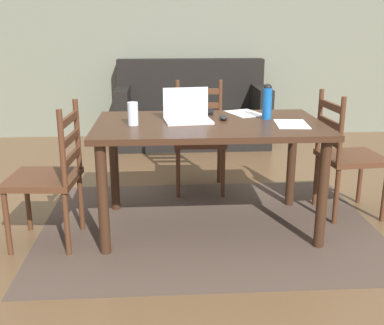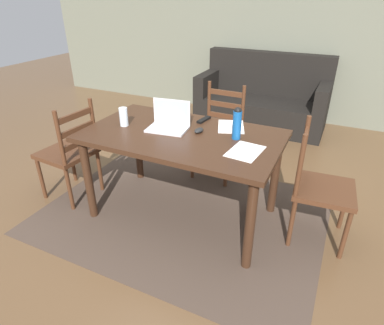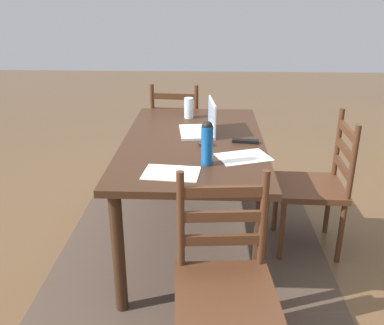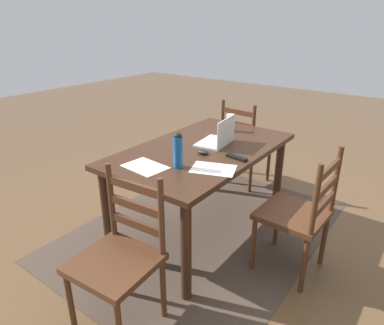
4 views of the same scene
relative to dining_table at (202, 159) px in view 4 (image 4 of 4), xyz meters
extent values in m
plane|color=brown|center=(0.00, 0.00, -0.68)|extent=(14.00, 14.00, 0.00)
cube|color=#47382D|center=(0.00, 0.00, -0.68)|extent=(2.42, 1.82, 0.01)
cube|color=#382114|center=(0.00, 0.00, 0.08)|extent=(1.57, 0.91, 0.04)
cylinder|color=#382114|center=(-0.71, -0.38, -0.31)|extent=(0.07, 0.07, 0.74)
cylinder|color=#382114|center=(0.71, -0.38, -0.31)|extent=(0.07, 0.07, 0.74)
cylinder|color=#382114|center=(-0.71, 0.38, -0.31)|extent=(0.07, 0.07, 0.74)
cylinder|color=#382114|center=(0.71, 0.38, -0.31)|extent=(0.07, 0.07, 0.74)
cube|color=#4C2B19|center=(0.00, 0.79, -0.23)|extent=(0.46, 0.46, 0.04)
cylinder|color=#4C2B19|center=(0.18, 0.59, -0.46)|extent=(0.04, 0.04, 0.43)
cylinder|color=#4C2B19|center=(-0.20, 0.60, -0.46)|extent=(0.04, 0.04, 0.43)
cylinder|color=#4C2B19|center=(0.20, 0.97, -0.46)|extent=(0.04, 0.04, 0.43)
cylinder|color=#4C2B19|center=(-0.18, 0.98, -0.46)|extent=(0.04, 0.04, 0.43)
cylinder|color=#4C2B19|center=(0.20, 0.98, 0.02)|extent=(0.04, 0.04, 0.50)
cylinder|color=#4C2B19|center=(-0.18, 0.99, 0.02)|extent=(0.04, 0.04, 0.50)
cube|color=#4C2B19|center=(0.01, 0.99, -0.08)|extent=(0.36, 0.04, 0.05)
cube|color=#4C2B19|center=(0.01, 0.99, 0.05)|extent=(0.36, 0.04, 0.05)
cube|color=#4C2B19|center=(0.01, 0.99, 0.17)|extent=(0.36, 0.04, 0.05)
cube|color=#4C2B19|center=(1.12, 0.18, -0.23)|extent=(0.47, 0.47, 0.04)
cylinder|color=#4C2B19|center=(1.32, 0.01, -0.46)|extent=(0.04, 0.04, 0.43)
cylinder|color=#4C2B19|center=(0.91, 0.36, -0.46)|extent=(0.04, 0.04, 0.43)
cylinder|color=#4C2B19|center=(0.94, -0.02, -0.46)|extent=(0.04, 0.04, 0.43)
cylinder|color=#4C2B19|center=(0.90, 0.36, 0.02)|extent=(0.04, 0.04, 0.50)
cylinder|color=#4C2B19|center=(0.93, -0.02, 0.02)|extent=(0.04, 0.04, 0.50)
cube|color=#4C2B19|center=(0.92, 0.17, -0.08)|extent=(0.05, 0.36, 0.05)
cube|color=#4C2B19|center=(0.92, 0.17, 0.05)|extent=(0.05, 0.36, 0.05)
cube|color=#4C2B19|center=(0.92, 0.17, 0.17)|extent=(0.05, 0.36, 0.05)
cube|color=#4C2B19|center=(-1.12, -0.18, -0.23)|extent=(0.47, 0.47, 0.04)
cylinder|color=#4C2B19|center=(-1.32, -0.36, -0.46)|extent=(0.04, 0.04, 0.43)
cylinder|color=#4C2B19|center=(-1.29, 0.02, -0.46)|extent=(0.04, 0.04, 0.43)
cylinder|color=#4C2B19|center=(-0.94, -0.39, -0.46)|extent=(0.04, 0.04, 0.43)
cylinder|color=#4C2B19|center=(-0.91, -0.01, -0.46)|extent=(0.04, 0.04, 0.43)
cylinder|color=#4C2B19|center=(-0.93, -0.39, 0.02)|extent=(0.04, 0.04, 0.50)
cylinder|color=#4C2B19|center=(-0.90, -0.01, 0.02)|extent=(0.04, 0.04, 0.50)
cube|color=#4C2B19|center=(-0.92, -0.20, -0.08)|extent=(0.05, 0.36, 0.05)
cube|color=#4C2B19|center=(-0.92, -0.20, 0.05)|extent=(0.05, 0.36, 0.05)
cube|color=#4C2B19|center=(-0.92, -0.20, 0.17)|extent=(0.05, 0.36, 0.05)
cube|color=silver|center=(-0.14, 0.02, 0.11)|extent=(0.34, 0.26, 0.02)
cube|color=silver|center=(-0.16, 0.12, 0.22)|extent=(0.32, 0.05, 0.21)
cube|color=#A5CCEA|center=(-0.16, 0.12, 0.22)|extent=(0.29, 0.04, 0.19)
cylinder|color=#145199|center=(0.42, 0.09, 0.21)|extent=(0.07, 0.07, 0.22)
sphere|color=black|center=(0.42, 0.09, 0.32)|extent=(0.06, 0.06, 0.06)
cylinder|color=silver|center=(-0.52, -0.05, 0.18)|extent=(0.07, 0.07, 0.16)
ellipsoid|color=black|center=(0.11, 0.08, 0.12)|extent=(0.07, 0.10, 0.03)
cube|color=black|center=(0.04, 0.34, 0.11)|extent=(0.07, 0.17, 0.02)
cube|color=white|center=(0.30, 0.31, 0.10)|extent=(0.30, 0.35, 0.00)
cube|color=white|center=(0.55, -0.10, 0.10)|extent=(0.24, 0.32, 0.00)
camera|label=1|loc=(-0.33, -3.19, 0.77)|focal=44.21mm
camera|label=2|loc=(1.11, -2.15, 1.13)|focal=30.73mm
camera|label=3|loc=(2.64, 0.10, 1.00)|focal=39.95mm
camera|label=4|loc=(2.12, 1.48, 1.05)|focal=32.33mm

